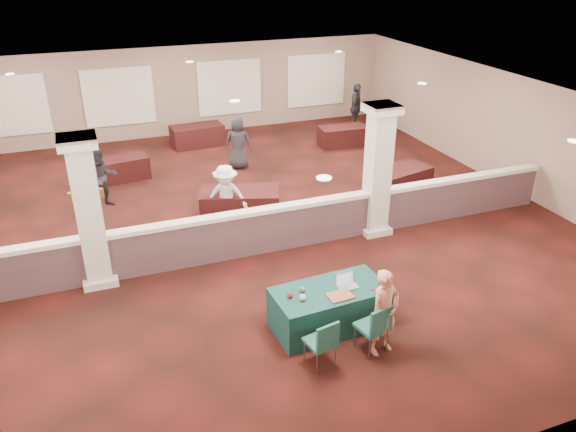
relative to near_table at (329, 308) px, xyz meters
name	(u,v)px	position (x,y,z in m)	size (l,w,h in m)	color
ground	(240,225)	(-0.38, 4.60, -0.40)	(16.00, 16.00, 0.00)	#401210
wall_back	(176,92)	(-0.38, 12.60, 1.20)	(16.00, 0.04, 3.20)	gray
wall_front	(421,386)	(-0.38, -3.40, 1.20)	(16.00, 0.04, 3.20)	gray
wall_right	(506,130)	(7.62, 4.60, 1.20)	(0.04, 16.00, 3.20)	gray
ceiling	(235,100)	(-0.38, 4.60, 2.80)	(16.00, 16.00, 0.02)	white
partition_wall	(258,230)	(-0.38, 3.10, 0.17)	(15.60, 0.28, 1.10)	#4D343C
column_left	(89,212)	(-3.88, 3.10, 1.24)	(0.72, 0.72, 3.20)	silver
column_right	(378,169)	(2.62, 3.10, 1.24)	(0.72, 0.72, 3.20)	silver
sconce_left	(71,197)	(-4.16, 3.10, 1.60)	(0.12, 0.12, 0.18)	brown
sconce_right	(101,193)	(-3.60, 3.10, 1.60)	(0.12, 0.12, 0.18)	brown
near_table	(329,308)	(0.00, 0.00, 0.00)	(2.08, 1.04, 0.80)	#0E3633
conf_chair_main	(376,325)	(0.43, -0.95, 0.17)	(0.57, 0.57, 0.96)	#1E5458
conf_chair_side	(323,340)	(-0.56, -0.98, 0.14)	(0.54, 0.54, 0.91)	#1E5458
woman	(384,313)	(0.57, -0.97, 0.40)	(0.58, 0.39, 1.61)	#E17F62
far_table_front_center	(240,205)	(-0.27, 4.90, 0.00)	(1.97, 0.99, 0.80)	black
far_table_front_right	(398,181)	(4.38, 4.90, -0.03)	(1.85, 0.92, 0.75)	black
far_table_back_left	(120,169)	(-2.88, 8.82, -0.07)	(1.65, 0.82, 0.67)	black
far_table_back_center	(197,136)	(-0.01, 11.10, -0.04)	(1.78, 0.89, 0.72)	black
far_table_back_right	(343,136)	(4.77, 9.30, -0.06)	(1.65, 0.83, 0.67)	black
attendee_a	(102,178)	(-3.46, 6.96, 0.43)	(0.80, 0.44, 1.67)	black
attendee_b	(226,197)	(-0.70, 4.60, 0.42)	(1.05, 0.48, 1.65)	beige
attendee_c	(356,108)	(5.91, 10.60, 0.50)	(1.06, 0.51, 1.80)	black
attendee_d	(238,143)	(0.73, 8.49, 0.43)	(0.82, 0.44, 1.66)	black
laptop_base	(348,287)	(0.33, -0.04, 0.41)	(0.36, 0.25, 0.02)	#B9B9BE
laptop_screen	(344,277)	(0.32, 0.09, 0.54)	(0.36, 0.01, 0.24)	#B9B9BE
screen_glow	(345,278)	(0.32, 0.08, 0.52)	(0.33, 0.00, 0.21)	#B0BFD3
knitting	(340,296)	(0.07, -0.27, 0.42)	(0.44, 0.33, 0.03)	#D24E21
yarn_cream	(303,298)	(-0.60, -0.14, 0.46)	(0.12, 0.12, 0.12)	beige
yarn_red	(290,295)	(-0.77, 0.01, 0.45)	(0.11, 0.11, 0.11)	maroon
yarn_grey	(302,289)	(-0.50, 0.10, 0.46)	(0.11, 0.11, 0.11)	#545358
scissors	(373,289)	(0.73, -0.27, 0.41)	(0.13, 0.03, 0.01)	#AC121D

